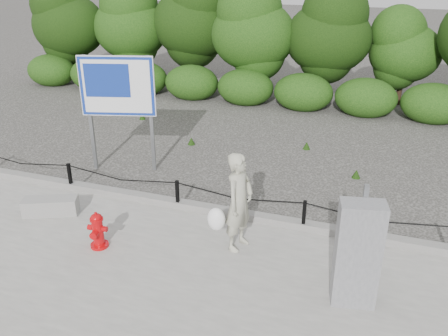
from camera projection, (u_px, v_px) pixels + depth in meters
name	position (u px, v px, depth m)	size (l,w,h in m)	color
ground	(178.00, 211.00, 9.44)	(90.00, 90.00, 0.00)	#2D2B28
sidewalk	(127.00, 266.00, 7.71)	(14.00, 4.00, 0.08)	gray
curb	(179.00, 204.00, 9.43)	(14.00, 0.22, 0.14)	slate
chain_barrier	(177.00, 191.00, 9.26)	(10.06, 0.06, 0.60)	black
treeline	(290.00, 28.00, 16.06)	(20.21, 3.66, 4.59)	black
fire_hydrant	(98.00, 231.00, 8.03)	(0.35, 0.37, 0.66)	#BB070B
pedestrian	(238.00, 203.00, 7.83)	(0.78, 0.70, 1.72)	#A8A690
concrete_block	(51.00, 206.00, 9.14)	(1.02, 0.36, 0.33)	gray
utility_cabinet	(357.00, 254.00, 6.55)	(0.67, 0.50, 1.77)	gray
advertising_sign	(117.00, 92.00, 10.54)	(1.64, 0.55, 2.70)	slate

